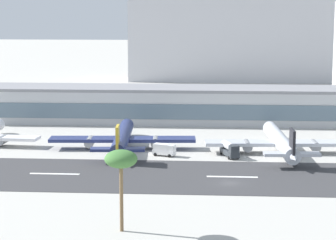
% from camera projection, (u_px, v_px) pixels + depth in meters
% --- Properties ---
extents(ground_plane, '(1400.00, 1400.00, 0.00)m').
position_uv_depth(ground_plane, '(230.00, 183.00, 155.07)').
color(ground_plane, '#B2AFA8').
extents(runway_strip, '(800.00, 32.53, 0.08)m').
position_uv_depth(runway_strip, '(229.00, 177.00, 160.85)').
color(runway_strip, '#38383A').
rests_on(runway_strip, ground_plane).
extents(runway_centreline_dash_3, '(12.00, 1.20, 0.01)m').
position_uv_depth(runway_centreline_dash_3, '(55.00, 174.00, 163.70)').
color(runway_centreline_dash_3, white).
rests_on(runway_centreline_dash_3, runway_strip).
extents(runway_centreline_dash_4, '(12.00, 1.20, 0.01)m').
position_uv_depth(runway_centreline_dash_4, '(232.00, 177.00, 160.79)').
color(runway_centreline_dash_4, white).
rests_on(runway_centreline_dash_4, runway_strip).
extents(terminal_building, '(156.13, 20.57, 12.25)m').
position_uv_depth(terminal_building, '(199.00, 105.00, 237.14)').
color(terminal_building, '#B7BABC').
rests_on(terminal_building, ground_plane).
extents(distant_hotel_block, '(112.34, 24.67, 44.80)m').
position_uv_depth(distant_hotel_block, '(234.00, 39.00, 371.28)').
color(distant_hotel_block, '#BCBCC1').
rests_on(distant_hotel_block, ground_plane).
extents(airliner_gold_tail_gate_1, '(41.27, 46.50, 9.70)m').
position_uv_depth(airliner_gold_tail_gate_1, '(122.00, 139.00, 191.58)').
color(airliner_gold_tail_gate_1, navy).
rests_on(airliner_gold_tail_gate_1, ground_plane).
extents(airliner_black_tail_gate_2, '(41.35, 46.96, 9.80)m').
position_uv_depth(airliner_black_tail_gate_2, '(281.00, 143.00, 185.99)').
color(airliner_black_tail_gate_2, silver).
rests_on(airliner_black_tail_gate_2, ground_plane).
extents(service_box_truck_0, '(6.46, 4.37, 3.25)m').
position_uv_depth(service_box_truck_0, '(164.00, 149.00, 183.49)').
color(service_box_truck_0, white).
rests_on(service_box_truck_0, ground_plane).
extents(service_fuel_truck_1, '(5.26, 8.88, 3.95)m').
position_uv_depth(service_fuel_truck_1, '(230.00, 149.00, 182.37)').
color(service_fuel_truck_1, '#2D3338').
rests_on(service_fuel_truck_1, ground_plane).
extents(palm_tree_0, '(5.82, 5.82, 14.73)m').
position_uv_depth(palm_tree_0, '(121.00, 161.00, 119.92)').
color(palm_tree_0, brown).
rests_on(palm_tree_0, ground_plane).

